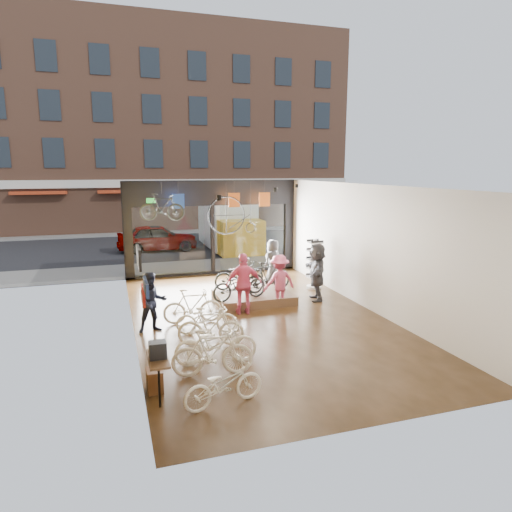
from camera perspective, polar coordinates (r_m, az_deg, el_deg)
name	(u,v)px	position (r m, az deg, el deg)	size (l,w,h in m)	color
ground_plane	(258,318)	(13.36, 0.26, -7.80)	(7.00, 12.00, 0.04)	black
ceiling	(258,185)	(12.66, 0.27, 8.90)	(7.00, 12.00, 0.04)	black
wall_left	(129,261)	(12.27, -15.57, -0.61)	(0.04, 12.00, 3.80)	#A37A2B
wall_right	(367,247)	(14.34, 13.76, 1.10)	(0.04, 12.00, 3.80)	beige
wall_back	(375,319)	(7.56, 14.67, -7.68)	(7.00, 0.04, 3.80)	beige
storefront	(212,228)	(18.60, -5.47, 3.55)	(7.00, 0.26, 3.80)	black
exit_sign	(151,201)	(18.02, -12.99, 6.76)	(0.35, 0.06, 0.18)	#198C26
street_road	(181,241)	(27.65, -9.41, 1.86)	(30.00, 18.00, 0.02)	black
sidewalk_near	(207,266)	(20.07, -6.12, -1.25)	(30.00, 2.40, 0.12)	slate
sidewalk_far	(172,231)	(31.56, -10.49, 3.06)	(30.00, 2.00, 0.12)	slate
opposite_building	(164,129)	(33.87, -11.48, 15.32)	(26.00, 5.00, 14.00)	brown
street_car	(157,238)	(24.40, -12.23, 2.25)	(1.66, 4.11, 1.40)	gray
box_truck	(231,226)	(23.99, -3.15, 3.78)	(2.20, 6.60, 2.60)	silver
floor_bike_0	(224,384)	(8.61, -4.06, -15.72)	(0.54, 1.56, 0.82)	silver
floor_bike_1	(213,352)	(9.70, -5.46, -11.89)	(0.48, 1.71, 1.03)	silver
floor_bike_2	(216,343)	(10.25, -5.05, -10.80)	(0.64, 1.82, 0.96)	silver
floor_bike_3	(211,327)	(11.24, -5.67, -8.77)	(0.46, 1.63, 0.98)	silver
floor_bike_4	(206,318)	(12.08, -6.23, -7.74)	(0.55, 1.58, 0.83)	silver
floor_bike_5	(193,306)	(12.89, -7.93, -6.22)	(0.46, 1.64, 0.99)	silver
display_platform	(254,297)	(14.83, -0.31, -5.20)	(2.40, 1.80, 0.30)	brown
display_bike_left	(240,285)	(13.95, -2.07, -3.60)	(0.63, 1.80, 0.94)	black
display_bike_mid	(269,276)	(14.86, 1.61, -2.55)	(0.48, 1.69, 1.01)	black
display_bike_right	(239,274)	(15.29, -2.10, -2.31)	(0.63, 1.79, 0.94)	black
customer_1	(152,302)	(12.33, -12.84, -5.66)	(0.78, 0.61, 1.61)	#161C33
customer_2	(244,284)	(13.46, -1.52, -3.50)	(1.07, 0.45, 1.83)	#CC4C72
customer_3	(279,281)	(14.16, 2.93, -3.15)	(1.07, 0.62, 1.66)	#CC4C72
customer_4	(273,261)	(17.12, 2.12, -0.69)	(0.81, 0.53, 1.66)	#3F3F44
customer_5	(317,272)	(15.01, 7.61, -1.97)	(1.75, 0.56, 1.89)	#3F3F44
sunglasses_rack	(314,264)	(16.46, 7.31, -1.00)	(0.53, 0.43, 1.79)	white
wall_merch	(147,326)	(9.05, -13.52, -8.52)	(0.40, 2.40, 2.60)	navy
penny_farthing	(234,217)	(17.05, -2.76, 4.95)	(1.78, 0.06, 1.43)	black
hung_bike	(162,207)	(16.38, -11.68, 5.99)	(0.45, 1.58, 0.95)	black
jersey_left	(178,201)	(17.45, -9.68, 6.76)	(0.45, 0.03, 0.55)	#1E3F99
jersey_mid	(234,200)	(17.89, -2.74, 7.00)	(0.45, 0.03, 0.55)	#CC5919
jersey_right	(264,199)	(18.25, 1.07, 7.08)	(0.45, 0.03, 0.55)	#CC5919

